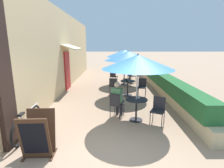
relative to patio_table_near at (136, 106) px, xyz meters
The scene contains 21 objects.
ground_plane 2.35m from the patio_table_near, 113.92° to the right, with size 120.00×120.00×0.00m, color #9E7F66.
cafe_facade_wall 6.20m from the patio_table_near, 125.37° to the left, with size 0.98×14.25×4.20m.
planter_hedge 5.25m from the patio_table_near, 69.74° to the left, with size 0.60×13.25×1.01m.
patio_table_near is the anchor object (origin of this frame).
patio_umbrella_near 1.44m from the patio_table_near, ahead, with size 2.26×2.26×2.22m.
cafe_chair_near_left 0.70m from the patio_table_near, 159.24° to the left, with size 0.54×0.54×0.87m.
seated_patron_near_left 0.72m from the patio_table_near, 150.11° to the left, with size 0.47×0.50×1.25m.
cafe_chair_near_right 0.70m from the patio_table_near, 20.76° to the right, with size 0.54×0.54×0.87m.
coffee_cup_near 0.29m from the patio_table_near, 39.95° to the left, with size 0.07×0.07×0.09m.
patio_table_mid 2.94m from the patio_table_near, 90.50° to the left, with size 0.72×0.72×0.74m.
patio_umbrella_mid 3.27m from the patio_table_near, 90.50° to the left, with size 2.26×2.26×2.22m.
cafe_chair_mid_left 3.11m from the patio_table_near, 103.47° to the left, with size 0.48×0.48×0.87m.
cafe_chair_mid_right 2.93m from the patio_table_near, 76.74° to the left, with size 0.48×0.48×0.87m.
coffee_cup_mid 2.91m from the patio_table_near, 91.73° to the left, with size 0.07×0.07×0.09m.
patio_table_far 5.45m from the patio_table_near, 90.33° to the left, with size 0.72×0.72×0.74m.
patio_umbrella_far 5.64m from the patio_table_near, 90.33° to the left, with size 2.26×2.26×2.22m.
cafe_chair_far_left 4.77m from the patio_table_near, 88.16° to the left, with size 0.46×0.46×0.87m.
cafe_chair_far_right 5.97m from the patio_table_near, 85.53° to the left, with size 0.56×0.56×0.87m.
cafe_chair_far_back 5.68m from the patio_table_near, 97.20° to the left, with size 0.52×0.52×0.87m.
bicycle_leaning 3.29m from the patio_table_near, 162.56° to the right, with size 0.10×1.74×0.77m.
menu_board 3.10m from the patio_table_near, 142.43° to the right, with size 0.69×0.66×1.03m.
Camera 1 is at (0.13, -3.34, 2.48)m, focal length 28.00 mm.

